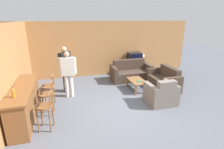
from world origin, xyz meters
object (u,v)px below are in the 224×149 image
Objects in this scene: person_by_window at (65,67)px; bar_chair_near at (45,109)px; coffee_table at (137,82)px; book_on_table at (139,81)px; bar_chair_mid at (47,97)px; armchair_near at (161,94)px; bottle at (13,92)px; tv at (135,57)px; bar_chair_far at (48,89)px; loveseat_right at (164,81)px; person_by_counter at (68,72)px; table_lamp at (142,54)px; tv_unit at (134,68)px; couch_far at (131,73)px.

bar_chair_near is at bearing -103.94° from person_by_window.
bar_chair_near is 1.07× the size of coffee_table.
book_on_table is (0.02, -0.16, 0.07)m from coffee_table.
armchair_near is at bearing -4.44° from bar_chair_mid.
bottle is at bearing -158.43° from book_on_table.
bar_chair_mid reaches higher than coffee_table.
bottle reaches higher than armchair_near.
tv is at bearing 43.45° from bar_chair_near.
book_on_table is (3.27, 0.23, -0.16)m from bar_chair_far.
loveseat_right is at bearing 54.91° from armchair_near.
bar_chair_far is 1.12× the size of armchair_near.
bar_chair_far reaches higher than loveseat_right.
person_by_counter is at bearing 154.28° from armchair_near.
coffee_table is 4.50× the size of book_on_table.
tv is (3.97, 2.41, 0.28)m from bar_chair_far.
table_lamp reaches higher than coffee_table.
person_by_counter is (0.07, -0.50, -0.06)m from person_by_window.
bar_chair_near is 1.00× the size of bar_chair_far.
tv_unit is 4.01× the size of bottle.
tv_unit is 2.30m from book_on_table.
table_lamp reaches higher than tv.
bar_chair_far is 1.07× the size of coffee_table.
armchair_near reaches higher than coffee_table.
table_lamp is at bearing 34.82° from bar_chair_mid.
tv reaches higher than bar_chair_mid.
table_lamp is (1.10, 2.19, 0.57)m from book_on_table.
armchair_near is 1.37× the size of tv.
tv_unit is at bearing 31.29° from bar_chair_far.
armchair_near is at bearing -125.09° from loveseat_right.
coffee_table is 1.90× the size of table_lamp.
couch_far is at bearing -121.85° from tv_unit.
loveseat_right is at bearing -89.89° from table_lamp.
person_by_counter reaches higher than bottle.
bar_chair_near is 3.69m from coffee_table.
bar_chair_near is at bearing -90.01° from bar_chair_far.
bar_chair_far is at bearing 165.77° from armchair_near.
couch_far is 5.07m from bottle.
bar_chair_mid reaches higher than tv_unit.
bar_chair_mid is 4.10m from couch_far.
table_lamp is at bearing 20.52° from person_by_window.
bar_chair_near is 1.35m from bar_chair_far.
tv_unit is (0.72, 2.03, -0.04)m from coffee_table.
tv_unit is 0.65× the size of person_by_window.
loveseat_right is 5.32m from bottle.
person_by_counter reaches higher than couch_far.
bar_chair_far is (0.00, 1.35, 0.00)m from bar_chair_near.
coffee_table is at bearing -99.62° from couch_far.
bar_chair_near is 5.48m from tv.
bar_chair_near is 3.59m from armchair_near.
person_by_counter is (-2.79, -1.08, 0.60)m from couch_far.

